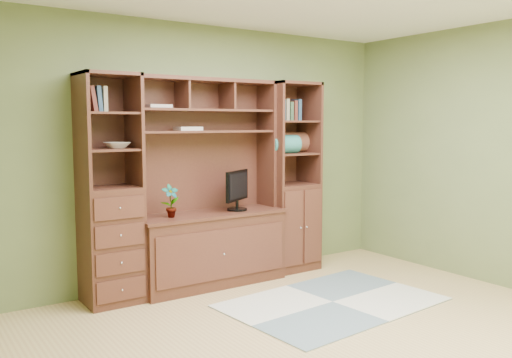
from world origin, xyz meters
TOP-DOWN VIEW (x-y plane):
  - room at (0.00, 0.00)m, footprint 4.60×4.10m
  - center_hutch at (-0.10, 1.73)m, footprint 1.54×0.53m
  - left_tower at (-1.10, 1.77)m, footprint 0.50×0.45m
  - right_tower at (0.92, 1.77)m, footprint 0.55×0.45m
  - rug at (0.52, 0.62)m, footprint 1.96×1.39m
  - monitor at (0.18, 1.70)m, footprint 0.50×0.42m
  - orchid at (-0.55, 1.70)m, footprint 0.17×0.11m
  - magazines at (-0.30, 1.82)m, footprint 0.24×0.17m
  - bowl at (-1.03, 1.77)m, footprint 0.23×0.23m
  - blanket_teal at (0.79, 1.73)m, footprint 0.34×0.20m
  - blanket_red at (1.03, 1.85)m, footprint 0.41×0.23m

SIDE VIEW (x-z plane):
  - rug at x=0.52m, z-range 0.00..0.01m
  - orchid at x=-0.55m, z-range 0.73..1.04m
  - monitor at x=0.18m, z-range 0.73..1.29m
  - center_hutch at x=-0.10m, z-range 0.00..2.05m
  - left_tower at x=-1.10m, z-range 0.00..2.05m
  - right_tower at x=0.92m, z-range 0.00..2.05m
  - room at x=0.00m, z-range -0.02..2.62m
  - blanket_teal at x=0.79m, z-range 1.29..1.49m
  - blanket_red at x=1.03m, z-range 1.29..1.52m
  - bowl at x=-1.03m, z-range 1.39..1.45m
  - magazines at x=-0.30m, z-range 1.54..1.58m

